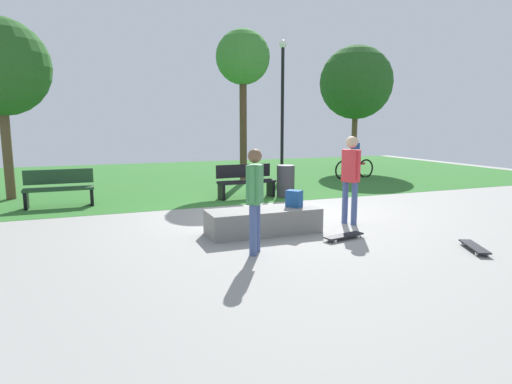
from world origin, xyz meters
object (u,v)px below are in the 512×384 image
object	(u,v)px
backpack_on_ledge	(294,199)
lamp_post	(282,97)
skater_watching	(351,173)
skateboard_spare	(474,247)
concrete_ledge	(263,221)
trash_bin	(286,181)
tree_slender_maple	(356,83)
park_bench_near_lamppost	(246,180)
skater_performing_trick	(255,193)
park_bench_far_left	(59,187)
cyclist_on_bicycle	(355,161)
tree_young_birch	(243,60)
tree_broad_elm	(0,68)
skateboard_by_ledge	(344,236)

from	to	relation	value
backpack_on_ledge	lamp_post	distance (m)	8.43
skater_watching	skateboard_spare	distance (m)	2.67
concrete_ledge	trash_bin	bearing A→B (deg)	59.19
skater_watching	tree_slender_maple	xyz separation A→B (m)	(6.18, 9.15, 2.72)
park_bench_near_lamppost	skater_performing_trick	bearing A→B (deg)	-108.14
skater_watching	tree_slender_maple	distance (m)	11.37
park_bench_near_lamppost	trash_bin	xyz separation A→B (m)	(1.07, -0.32, -0.04)
skateboard_spare	tree_slender_maple	bearing A→B (deg)	65.08
park_bench_far_left	trash_bin	bearing A→B (deg)	-7.33
trash_bin	tree_slender_maple	bearing A→B (deg)	43.54
skater_performing_trick	park_bench_far_left	world-z (taller)	skater_performing_trick
park_bench_far_left	tree_slender_maple	distance (m)	13.23
skater_performing_trick	park_bench_near_lamppost	bearing A→B (deg)	71.86
concrete_ledge	park_bench_far_left	world-z (taller)	park_bench_far_left
park_bench_near_lamppost	cyclist_on_bicycle	world-z (taller)	cyclist_on_bicycle
skateboard_spare	tree_young_birch	bearing A→B (deg)	94.92
tree_broad_elm	park_bench_far_left	bearing A→B (deg)	-51.45
lamp_post	cyclist_on_bicycle	world-z (taller)	lamp_post
cyclist_on_bicycle	tree_broad_elm	bearing A→B (deg)	-177.45
concrete_ledge	park_bench_far_left	bearing A→B (deg)	131.23
trash_bin	cyclist_on_bicycle	bearing A→B (deg)	34.56
park_bench_near_lamppost	park_bench_far_left	distance (m)	4.74
skateboard_by_ledge	skateboard_spare	size ratio (longest dim) A/B	1.02
skater_watching	park_bench_far_left	size ratio (longest dim) A/B	1.11
park_bench_near_lamppost	tree_broad_elm	distance (m)	7.03
skater_watching	park_bench_near_lamppost	bearing A→B (deg)	103.54
concrete_ledge	park_bench_far_left	distance (m)	5.63
skater_performing_trick	tree_young_birch	distance (m)	8.89
backpack_on_ledge	tree_slender_maple	distance (m)	12.27
skateboard_by_ledge	lamp_post	bearing A→B (deg)	72.75
concrete_ledge	skateboard_spare	bearing A→B (deg)	-39.51
skateboard_by_ledge	lamp_post	world-z (taller)	lamp_post
skateboard_spare	trash_bin	distance (m)	5.82
tree_broad_elm	cyclist_on_bicycle	bearing A→B (deg)	2.55
tree_broad_elm	trash_bin	bearing A→B (deg)	-18.55
skateboard_by_ledge	tree_young_birch	world-z (taller)	tree_young_birch
backpack_on_ledge	cyclist_on_bicycle	xyz separation A→B (m)	(5.63, 6.37, 0.02)
skateboard_by_ledge	tree_young_birch	size ratio (longest dim) A/B	0.16
backpack_on_ledge	skater_performing_trick	world-z (taller)	skater_performing_trick
park_bench_near_lamppost	tree_broad_elm	bearing A→B (deg)	161.14
skater_performing_trick	skateboard_spare	size ratio (longest dim) A/B	2.05
park_bench_far_left	skateboard_spare	bearing A→B (deg)	-45.17
skater_watching	lamp_post	size ratio (longest dim) A/B	0.36
skater_performing_trick	cyclist_on_bicycle	xyz separation A→B (m)	(6.87, 7.51, -0.33)
backpack_on_ledge	tree_slender_maple	xyz separation A→B (m)	(7.47, 9.21, 3.16)
skater_performing_trick	tree_slender_maple	xyz separation A→B (m)	(8.71, 10.35, 2.81)
skateboard_spare	tree_broad_elm	world-z (taller)	tree_broad_elm
park_bench_near_lamppost	tree_slender_maple	bearing A→B (deg)	37.30
tree_slender_maple	tree_broad_elm	bearing A→B (deg)	-165.70
skater_watching	trash_bin	world-z (taller)	skater_watching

